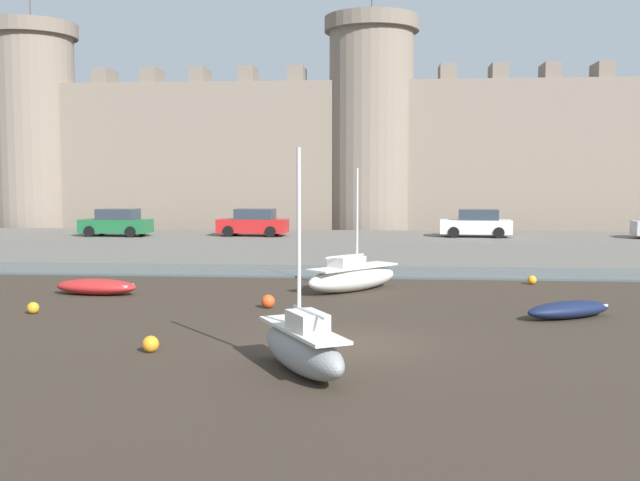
% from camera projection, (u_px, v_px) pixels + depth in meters
% --- Properties ---
extents(ground_plane, '(160.00, 160.00, 0.00)m').
position_uv_depth(ground_plane, '(348.00, 344.00, 21.41)').
color(ground_plane, '#382D23').
extents(water_channel, '(80.00, 4.50, 0.10)m').
position_uv_depth(water_channel, '(364.00, 272.00, 37.52)').
color(water_channel, '#47565B').
rests_on(water_channel, ground).
extents(quay_road, '(61.96, 10.00, 1.31)m').
position_uv_depth(quay_road, '(368.00, 247.00, 44.66)').
color(quay_road, '#666059').
rests_on(quay_road, ground).
extents(castle, '(56.64, 6.68, 19.04)m').
position_uv_depth(castle, '(371.00, 146.00, 53.40)').
color(castle, gray).
rests_on(castle, ground).
extents(rowboat_near_channel_right, '(3.49, 2.57, 0.59)m').
position_uv_depth(rowboat_near_channel_right, '(569.00, 309.00, 25.30)').
color(rowboat_near_channel_right, '#141E3D').
rests_on(rowboat_near_channel_right, ground).
extents(rowboat_foreground_centre, '(3.55, 1.61, 0.64)m').
position_uv_depth(rowboat_foreground_centre, '(97.00, 286.00, 30.48)').
color(rowboat_foreground_centre, red).
rests_on(rowboat_foreground_centre, ground).
extents(sailboat_foreground_right, '(2.98, 4.24, 5.47)m').
position_uv_depth(sailboat_foreground_right, '(303.00, 347.00, 18.12)').
color(sailboat_foreground_right, gray).
rests_on(sailboat_foreground_right, ground).
extents(sailboat_midflat_centre, '(4.35, 4.76, 5.16)m').
position_uv_depth(sailboat_midflat_centre, '(352.00, 276.00, 31.43)').
color(sailboat_midflat_centre, silver).
rests_on(sailboat_midflat_centre, ground).
extents(mooring_buoy_off_centre, '(0.41, 0.41, 0.41)m').
position_uv_depth(mooring_buoy_off_centre, '(33.00, 308.00, 26.15)').
color(mooring_buoy_off_centre, orange).
rests_on(mooring_buoy_off_centre, ground).
extents(mooring_buoy_mid_mud, '(0.45, 0.45, 0.45)m').
position_uv_depth(mooring_buoy_mid_mud, '(151.00, 344.00, 20.34)').
color(mooring_buoy_mid_mud, orange).
rests_on(mooring_buoy_mid_mud, ground).
extents(mooring_buoy_near_channel, '(0.50, 0.50, 0.50)m').
position_uv_depth(mooring_buoy_near_channel, '(268.00, 301.00, 27.29)').
color(mooring_buoy_near_channel, '#E04C1E').
rests_on(mooring_buoy_near_channel, ground).
extents(mooring_buoy_near_shore, '(0.40, 0.40, 0.40)m').
position_uv_depth(mooring_buoy_near_shore, '(532.00, 280.00, 33.43)').
color(mooring_buoy_near_shore, orange).
rests_on(mooring_buoy_near_shore, ground).
extents(car_quay_east, '(4.21, 2.09, 1.62)m').
position_uv_depth(car_quay_east, '(476.00, 224.00, 43.70)').
color(car_quay_east, silver).
rests_on(car_quay_east, quay_road).
extents(car_quay_west, '(4.21, 2.09, 1.62)m').
position_uv_depth(car_quay_west, '(253.00, 223.00, 44.51)').
color(car_quay_west, red).
rests_on(car_quay_west, quay_road).
extents(car_quay_centre_east, '(4.21, 2.09, 1.62)m').
position_uv_depth(car_quay_centre_east, '(116.00, 223.00, 44.42)').
color(car_quay_centre_east, '#1E6638').
rests_on(car_quay_centre_east, quay_road).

